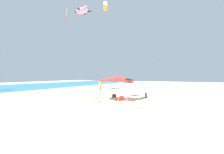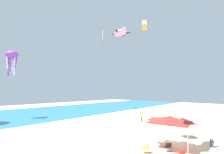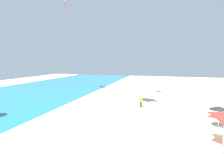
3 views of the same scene
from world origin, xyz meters
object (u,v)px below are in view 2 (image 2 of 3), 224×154
(canopy_tent, at_px, (170,119))
(kite_diamond_yellow, at_px, (103,36))
(kite_box_white, at_px, (145,25))
(folding_chair_facing_ocean, at_px, (168,146))
(beach_umbrella, at_px, (183,119))
(kite_octopus_purple, at_px, (12,56))
(folding_chair_near_cooler, at_px, (146,147))
(person_watching_sky, at_px, (211,136))
(kite_turtle_pink, at_px, (120,33))
(person_near_umbrella, at_px, (141,115))

(canopy_tent, relative_size, kite_diamond_yellow, 0.82)
(kite_box_white, bearing_deg, folding_chair_facing_ocean, -74.89)
(beach_umbrella, height_order, kite_octopus_purple, kite_octopus_purple)
(folding_chair_near_cooler, bearing_deg, folding_chair_facing_ocean, 96.41)
(folding_chair_facing_ocean, distance_m, person_watching_sky, 4.68)
(beach_umbrella, bearing_deg, kite_turtle_pink, 71.80)
(kite_octopus_purple, xyz_separation_m, kite_turtle_pink, (12.62, -16.31, 4.17))
(person_near_umbrella, height_order, kite_turtle_pink, kite_turtle_pink)
(person_watching_sky, relative_size, kite_box_white, 0.89)
(canopy_tent, height_order, kite_diamond_yellow, kite_diamond_yellow)
(kite_octopus_purple, relative_size, kite_box_white, 2.49)
(person_near_umbrella, distance_m, kite_turtle_pink, 15.37)
(folding_chair_facing_ocean, relative_size, kite_octopus_purple, 0.17)
(folding_chair_near_cooler, xyz_separation_m, person_near_umbrella, (12.18, 7.70, 0.59))
(person_near_umbrella, xyz_separation_m, kite_diamond_yellow, (8.09, 17.21, 19.86))
(canopy_tent, bearing_deg, person_near_umbrella, 42.68)
(canopy_tent, distance_m, kite_turtle_pink, 19.83)
(folding_chair_facing_ocean, height_order, person_near_umbrella, person_near_umbrella)
(folding_chair_facing_ocean, xyz_separation_m, person_watching_sky, (3.83, -2.63, 0.53))
(beach_umbrella, xyz_separation_m, kite_turtle_pink, (3.91, 11.90, 13.97))
(kite_octopus_purple, bearing_deg, folding_chair_near_cooler, -80.97)
(person_near_umbrella, xyz_separation_m, kite_box_white, (6.03, 2.49, 18.42))
(folding_chair_facing_ocean, height_order, kite_turtle_pink, kite_turtle_pink)
(folding_chair_near_cooler, relative_size, kite_diamond_yellow, 0.17)
(folding_chair_facing_ocean, distance_m, kite_box_white, 27.81)
(canopy_tent, bearing_deg, folding_chair_near_cooler, 158.31)
(person_near_umbrella, bearing_deg, kite_box_white, -5.84)
(folding_chair_near_cooler, height_order, kite_diamond_yellow, kite_diamond_yellow)
(folding_chair_near_cooler, distance_m, kite_turtle_pink, 21.89)
(folding_chair_facing_ocean, relative_size, person_near_umbrella, 0.45)
(kite_box_white, bearing_deg, kite_turtle_pink, -116.01)
(kite_box_white, distance_m, kite_diamond_yellow, 14.93)
(beach_umbrella, bearing_deg, canopy_tent, -176.87)
(folding_chair_near_cooler, bearing_deg, person_near_umbrella, 170.06)
(canopy_tent, height_order, kite_box_white, kite_box_white)
(kite_turtle_pink, bearing_deg, kite_box_white, 108.92)
(beach_umbrella, relative_size, person_near_umbrella, 1.23)
(beach_umbrella, xyz_separation_m, kite_box_white, (11.36, 11.03, 17.46))
(beach_umbrella, height_order, kite_turtle_pink, kite_turtle_pink)
(beach_umbrella, height_order, kite_box_white, kite_box_white)
(canopy_tent, relative_size, folding_chair_near_cooler, 4.72)
(folding_chair_near_cooler, height_order, person_watching_sky, person_watching_sky)
(canopy_tent, height_order, person_watching_sky, canopy_tent)
(kite_octopus_purple, xyz_separation_m, kite_box_white, (20.07, -17.18, 7.66))
(beach_umbrella, distance_m, person_near_umbrella, 10.11)
(folding_chair_facing_ocean, xyz_separation_m, kite_octopus_purple, (-3.32, 28.66, 11.35))
(beach_umbrella, height_order, folding_chair_near_cooler, beach_umbrella)
(folding_chair_facing_ocean, distance_m, folding_chair_near_cooler, 1.95)
(canopy_tent, relative_size, kite_turtle_pink, 1.00)
(person_near_umbrella, relative_size, kite_octopus_purple, 0.38)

